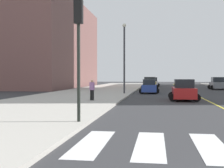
{
  "coord_description": "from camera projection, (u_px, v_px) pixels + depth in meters",
  "views": [
    {
      "loc": [
        -4.31,
        -5.29,
        2.1
      ],
      "look_at": [
        -10.4,
        36.08,
        1.03
      ],
      "focal_mm": 48.8,
      "sensor_mm": 36.0,
      "label": 1
    }
  ],
  "objects": [
    {
      "name": "car_red_nearest",
      "position": [
        184.0,
        91.0,
        26.17
      ],
      "size": [
        2.6,
        4.14,
        1.84
      ],
      "rotation": [
        0.0,
        0.0,
        -0.01
      ],
      "color": "red",
      "rests_on": "ground"
    },
    {
      "name": "traffic_light_far_corner",
      "position": [
        79.0,
        37.0,
        12.98
      ],
      "size": [
        0.36,
        0.41,
        5.19
      ],
      "color": "black",
      "rests_on": "sidewalk_kerb_west"
    },
    {
      "name": "car_white_fifth",
      "position": [
        153.0,
        82.0,
        60.31
      ],
      "size": [
        2.7,
        4.27,
        1.89
      ],
      "rotation": [
        0.0,
        0.0,
        -0.02
      ],
      "color": "silver",
      "rests_on": "ground"
    },
    {
      "name": "sidewalk_kerb_west",
      "position": [
        64.0,
        100.0,
        26.22
      ],
      "size": [
        10.0,
        120.0,
        0.15
      ],
      "primitive_type": "cube",
      "color": "#B2ADA3",
      "rests_on": "ground"
    },
    {
      "name": "low_rise_brick_west",
      "position": [
        40.0,
        45.0,
        58.24
      ],
      "size": [
        16.0,
        32.0,
        16.0
      ],
      "primitive_type": "cube",
      "color": "brown",
      "rests_on": "ground"
    },
    {
      "name": "pedestrian_walking_west",
      "position": [
        92.0,
        89.0,
        24.63
      ],
      "size": [
        0.42,
        0.42,
        1.68
      ],
      "rotation": [
        0.0,
        0.0,
        5.77
      ],
      "color": "black",
      "rests_on": "sidewalk_kerb_west"
    },
    {
      "name": "street_lamp",
      "position": [
        124.0,
        52.0,
        34.56
      ],
      "size": [
        0.44,
        0.44,
        7.94
      ],
      "color": "#38383D",
      "rests_on": "sidewalk_kerb_west"
    },
    {
      "name": "car_yellow_third",
      "position": [
        150.0,
        83.0,
        49.23
      ],
      "size": [
        2.8,
        4.45,
        1.97
      ],
      "rotation": [
        0.0,
        0.0,
        -0.02
      ],
      "color": "gold",
      "rests_on": "ground"
    },
    {
      "name": "car_blue_second",
      "position": [
        149.0,
        87.0,
        37.14
      ],
      "size": [
        2.42,
        3.88,
        1.73
      ],
      "rotation": [
        0.0,
        0.0,
        -0.0
      ],
      "color": "#2D479E",
      "rests_on": "ground"
    },
    {
      "name": "car_gray_fourth",
      "position": [
        218.0,
        84.0,
        47.92
      ],
      "size": [
        2.77,
        4.41,
        1.96
      ],
      "rotation": [
        0.0,
        0.0,
        3.13
      ],
      "color": "slate",
      "rests_on": "ground"
    },
    {
      "name": "lane_divider_paint",
      "position": [
        187.0,
        91.0,
        44.22
      ],
      "size": [
        0.16,
        80.0,
        0.01
      ],
      "primitive_type": "cube",
      "color": "yellow",
      "rests_on": "ground"
    }
  ]
}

